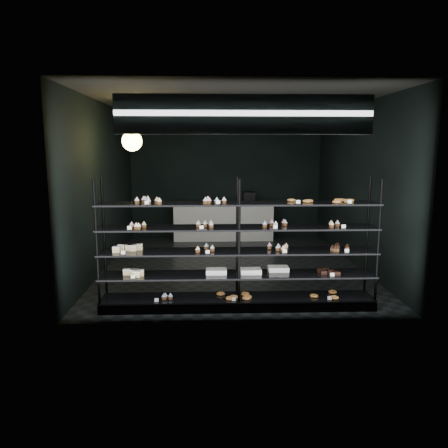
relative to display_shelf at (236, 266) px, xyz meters
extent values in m
cube|color=black|center=(0.06, 2.45, -0.62)|extent=(5.00, 6.00, 0.01)
cube|color=black|center=(0.06, 2.45, 2.57)|extent=(5.00, 6.00, 0.01)
cube|color=black|center=(0.06, 5.45, 0.97)|extent=(5.00, 0.01, 3.20)
cube|color=black|center=(0.06, -0.55, 0.97)|extent=(5.00, 0.01, 3.20)
cube|color=black|center=(-2.44, 2.45, 0.97)|extent=(0.01, 6.00, 3.20)
cube|color=black|center=(2.56, 2.45, 0.97)|extent=(0.01, 6.00, 3.20)
cube|color=black|center=(0.02, 0.00, -0.57)|extent=(4.00, 0.50, 0.12)
cylinder|color=black|center=(-1.95, -0.22, 0.36)|extent=(0.04, 0.04, 1.85)
cylinder|color=black|center=(-1.95, 0.22, 0.36)|extent=(0.04, 0.04, 1.85)
cylinder|color=black|center=(0.02, -0.22, 0.36)|extent=(0.04, 0.04, 1.85)
cylinder|color=black|center=(0.02, 0.22, 0.36)|extent=(0.04, 0.04, 1.85)
cylinder|color=black|center=(1.99, -0.22, 0.36)|extent=(0.04, 0.04, 1.85)
cylinder|color=black|center=(1.99, 0.22, 0.36)|extent=(0.04, 0.04, 1.85)
cube|color=black|center=(0.02, 0.00, -0.48)|extent=(4.00, 0.50, 0.03)
cube|color=black|center=(0.02, 0.00, -0.13)|extent=(4.00, 0.50, 0.02)
cube|color=black|center=(0.02, 0.00, 0.22)|extent=(4.00, 0.50, 0.02)
cube|color=black|center=(0.02, 0.00, 0.57)|extent=(4.00, 0.50, 0.02)
cube|color=black|center=(0.02, 0.00, 0.92)|extent=(4.00, 0.50, 0.02)
cube|color=white|center=(-1.23, -0.18, 0.96)|extent=(0.06, 0.04, 0.06)
cube|color=white|center=(-0.27, -0.18, 0.96)|extent=(0.06, 0.04, 0.06)
cube|color=white|center=(0.83, -0.18, 0.96)|extent=(0.05, 0.04, 0.06)
cube|color=white|center=(1.55, -0.18, 0.96)|extent=(0.06, 0.04, 0.06)
cube|color=white|center=(-1.45, -0.18, 0.61)|extent=(0.06, 0.04, 0.06)
cube|color=white|center=(-0.53, -0.18, 0.61)|extent=(0.05, 0.04, 0.06)
cube|color=white|center=(0.56, -0.18, 0.61)|extent=(0.05, 0.04, 0.06)
cube|color=white|center=(1.49, -0.18, 0.61)|extent=(0.06, 0.04, 0.06)
cube|color=white|center=(-1.56, -0.18, 0.26)|extent=(0.06, 0.04, 0.06)
cube|color=white|center=(-0.44, -0.18, 0.26)|extent=(0.05, 0.04, 0.06)
cube|color=white|center=(0.62, -0.18, 0.26)|extent=(0.05, 0.04, 0.06)
cube|color=white|center=(1.54, -0.18, 0.26)|extent=(0.06, 0.04, 0.06)
cube|color=white|center=(-1.49, -0.18, -0.09)|extent=(0.06, 0.04, 0.06)
cube|color=white|center=(1.40, -0.18, -0.09)|extent=(0.06, 0.04, 0.06)
cube|color=white|center=(-1.13, -0.18, -0.44)|extent=(0.06, 0.04, 0.06)
cube|color=white|center=(-0.01, -0.18, -0.44)|extent=(0.05, 0.04, 0.06)
cube|color=white|center=(1.33, -0.18, -0.44)|extent=(0.06, 0.04, 0.06)
cube|color=#0D1C41|center=(0.06, -0.47, 2.12)|extent=(3.20, 0.04, 0.45)
cube|color=white|center=(0.06, -0.49, 2.12)|extent=(3.30, 0.02, 0.50)
cylinder|color=black|center=(-1.71, 1.54, 2.27)|extent=(0.01, 0.01, 0.56)
sphere|color=#FFD059|center=(-1.71, 1.54, 1.82)|extent=(0.34, 0.34, 0.34)
cube|color=beige|center=(-0.02, 4.95, -0.17)|extent=(2.52, 0.60, 0.92)
cube|color=black|center=(-0.02, 4.95, 0.32)|extent=(2.62, 0.65, 0.06)
cube|color=black|center=(0.64, 4.95, 0.48)|extent=(0.30, 0.30, 0.25)
camera|label=1|loc=(-0.40, -6.15, 1.69)|focal=35.00mm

